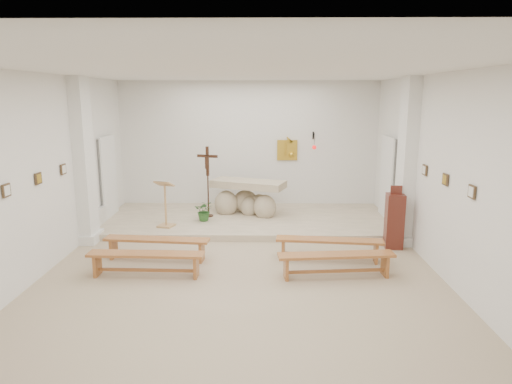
{
  "coord_description": "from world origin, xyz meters",
  "views": [
    {
      "loc": [
        0.36,
        -7.43,
        3.12
      ],
      "look_at": [
        0.24,
        1.6,
        1.2
      ],
      "focal_mm": 32.0,
      "sensor_mm": 36.0,
      "label": 1
    }
  ],
  "objects_px": {
    "lectern": "(165,203)",
    "crucifix_stand": "(208,176)",
    "altar": "(247,200)",
    "donation_pedestal": "(394,221)",
    "bench_right_front": "(329,244)",
    "bench_left_second": "(146,259)",
    "bench_right_second": "(336,260)",
    "bench_left_front": "(157,244)"
  },
  "relations": [
    {
      "from": "bench_left_second",
      "to": "altar",
      "type": "bearing_deg",
      "value": 68.13
    },
    {
      "from": "crucifix_stand",
      "to": "bench_right_second",
      "type": "bearing_deg",
      "value": -36.95
    },
    {
      "from": "bench_left_second",
      "to": "bench_right_second",
      "type": "height_order",
      "value": "same"
    },
    {
      "from": "bench_right_front",
      "to": "bench_right_second",
      "type": "distance_m",
      "value": 0.83
    },
    {
      "from": "crucifix_stand",
      "to": "donation_pedestal",
      "type": "relative_size",
      "value": 1.33
    },
    {
      "from": "lectern",
      "to": "donation_pedestal",
      "type": "distance_m",
      "value": 5.04
    },
    {
      "from": "altar",
      "to": "bench_left_front",
      "type": "xyz_separation_m",
      "value": [
        -1.65,
        -2.94,
        -0.19
      ]
    },
    {
      "from": "bench_left_second",
      "to": "bench_right_second",
      "type": "xyz_separation_m",
      "value": [
        3.31,
        0.0,
        0.0
      ]
    },
    {
      "from": "crucifix_stand",
      "to": "bench_right_front",
      "type": "height_order",
      "value": "crucifix_stand"
    },
    {
      "from": "altar",
      "to": "bench_left_front",
      "type": "relative_size",
      "value": 0.96
    },
    {
      "from": "lectern",
      "to": "bench_right_front",
      "type": "height_order",
      "value": "lectern"
    },
    {
      "from": "bench_left_front",
      "to": "bench_right_second",
      "type": "xyz_separation_m",
      "value": [
        3.31,
        -0.83,
        0.0
      ]
    },
    {
      "from": "lectern",
      "to": "altar",
      "type": "bearing_deg",
      "value": 49.66
    },
    {
      "from": "altar",
      "to": "bench_right_second",
      "type": "distance_m",
      "value": 4.12
    },
    {
      "from": "bench_left_front",
      "to": "bench_right_front",
      "type": "relative_size",
      "value": 1.0
    },
    {
      "from": "bench_left_second",
      "to": "lectern",
      "type": "bearing_deg",
      "value": 96.03
    },
    {
      "from": "crucifix_stand",
      "to": "bench_left_second",
      "type": "height_order",
      "value": "crucifix_stand"
    },
    {
      "from": "altar",
      "to": "donation_pedestal",
      "type": "relative_size",
      "value": 1.49
    },
    {
      "from": "bench_right_front",
      "to": "altar",
      "type": "bearing_deg",
      "value": 125.51
    },
    {
      "from": "crucifix_stand",
      "to": "bench_right_front",
      "type": "relative_size",
      "value": 0.85
    },
    {
      "from": "lectern",
      "to": "bench_right_second",
      "type": "xyz_separation_m",
      "value": [
        3.5,
        -2.58,
        -0.38
      ]
    },
    {
      "from": "crucifix_stand",
      "to": "bench_left_front",
      "type": "height_order",
      "value": "crucifix_stand"
    },
    {
      "from": "altar",
      "to": "bench_left_second",
      "type": "bearing_deg",
      "value": -93.72
    },
    {
      "from": "lectern",
      "to": "donation_pedestal",
      "type": "height_order",
      "value": "donation_pedestal"
    },
    {
      "from": "bench_right_second",
      "to": "altar",
      "type": "bearing_deg",
      "value": 108.68
    },
    {
      "from": "bench_left_front",
      "to": "bench_left_second",
      "type": "relative_size",
      "value": 1.01
    },
    {
      "from": "bench_right_front",
      "to": "bench_left_second",
      "type": "distance_m",
      "value": 3.41
    },
    {
      "from": "lectern",
      "to": "crucifix_stand",
      "type": "distance_m",
      "value": 1.36
    },
    {
      "from": "lectern",
      "to": "bench_right_front",
      "type": "distance_m",
      "value": 3.93
    },
    {
      "from": "lectern",
      "to": "donation_pedestal",
      "type": "xyz_separation_m",
      "value": [
        4.95,
        -0.97,
        -0.12
      ]
    },
    {
      "from": "bench_right_second",
      "to": "crucifix_stand",
      "type": "bearing_deg",
      "value": 121.72
    },
    {
      "from": "bench_left_front",
      "to": "donation_pedestal",
      "type": "bearing_deg",
      "value": 14.77
    },
    {
      "from": "altar",
      "to": "lectern",
      "type": "bearing_deg",
      "value": -127.16
    },
    {
      "from": "bench_right_front",
      "to": "bench_right_second",
      "type": "height_order",
      "value": "same"
    },
    {
      "from": "bench_left_front",
      "to": "bench_right_front",
      "type": "distance_m",
      "value": 3.31
    },
    {
      "from": "donation_pedestal",
      "to": "bench_right_front",
      "type": "xyz_separation_m",
      "value": [
        -1.44,
        -0.77,
        -0.26
      ]
    },
    {
      "from": "altar",
      "to": "bench_left_second",
      "type": "xyz_separation_m",
      "value": [
        -1.65,
        -3.77,
        -0.19
      ]
    },
    {
      "from": "altar",
      "to": "crucifix_stand",
      "type": "relative_size",
      "value": 1.13
    },
    {
      "from": "bench_right_second",
      "to": "bench_left_second",
      "type": "bearing_deg",
      "value": 174.87
    },
    {
      "from": "lectern",
      "to": "bench_right_second",
      "type": "distance_m",
      "value": 4.36
    },
    {
      "from": "altar",
      "to": "donation_pedestal",
      "type": "height_order",
      "value": "donation_pedestal"
    },
    {
      "from": "bench_right_front",
      "to": "bench_left_front",
      "type": "bearing_deg",
      "value": -173.98
    }
  ]
}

